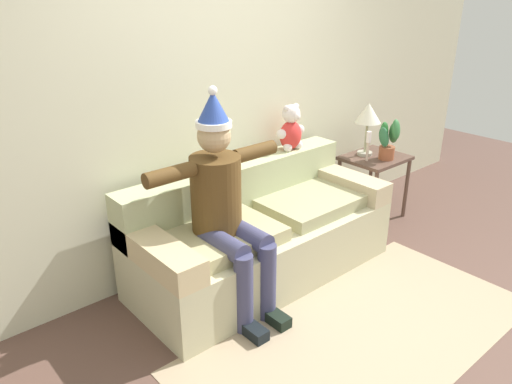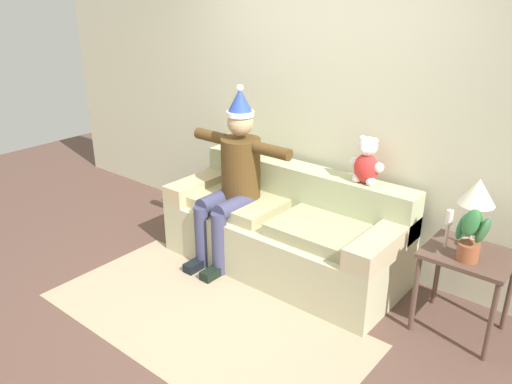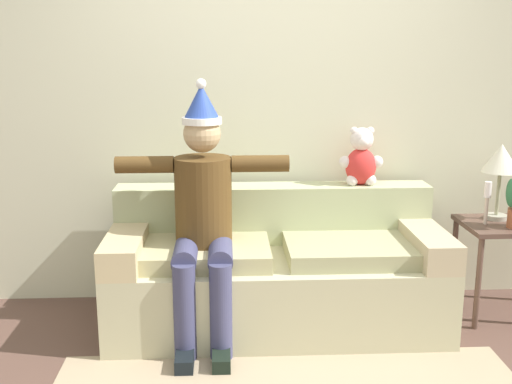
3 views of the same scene
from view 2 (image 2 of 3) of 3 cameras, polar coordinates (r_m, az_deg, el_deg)
name	(u,v)px [view 2 (image 2 of 3)]	position (r m, az deg, el deg)	size (l,w,h in m)	color
ground_plane	(201,320)	(3.89, -6.14, -14.01)	(10.00, 10.00, 0.00)	brown
back_wall	(324,103)	(4.45, 7.58, 9.86)	(7.00, 0.10, 2.70)	beige
couch	(286,230)	(4.39, 3.33, -4.24)	(2.04, 0.85, 0.83)	#BDB792
person_seated	(234,175)	(4.35, -2.53, 1.93)	(1.02, 0.77, 1.53)	#53391A
teddy_bear	(367,162)	(4.06, 12.23, 3.25)	(0.29, 0.17, 0.38)	red
side_table	(467,266)	(3.78, 22.49, -7.60)	(0.57, 0.48, 0.62)	brown
table_lamp	(478,195)	(3.68, 23.48, -0.32)	(0.24, 0.24, 0.49)	#AFAE9D
potted_plant	(471,235)	(3.55, 22.86, -4.44)	(0.22, 0.21, 0.39)	#9C5233
candle_tall	(449,223)	(3.68, 20.69, -3.30)	(0.04, 0.04, 0.27)	beige
area_rug	(203,319)	(3.90, -5.96, -13.86)	(2.44, 1.21, 0.01)	tan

